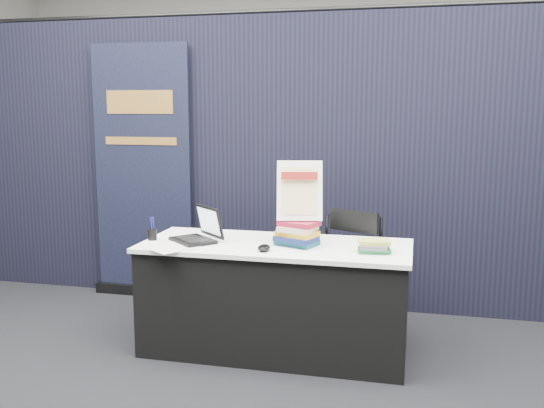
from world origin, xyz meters
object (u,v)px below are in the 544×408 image
Objects in this scene: laptop at (195,233)px; book_stack_tall at (298,233)px; book_stack_short at (374,246)px; display_table at (275,297)px; pullup_banner at (143,187)px; stacking_chair at (350,270)px; info_sign at (300,191)px.

laptop reaches higher than book_stack_tall.
book_stack_short is (1.22, -0.05, -0.02)m from laptop.
book_stack_tall is 0.51m from book_stack_short.
book_stack_short is at bearing -7.97° from display_table.
stacking_chair is at bearing -18.34° from pullup_banner.
laptop is 1.13m from stacking_chair.
pullup_banner is at bearing 146.02° from display_table.
display_table is 0.82× the size of pullup_banner.
info_sign reaches higher than laptop.
display_table is 1.80m from pullup_banner.
book_stack_tall is 1.84m from pullup_banner.
laptop is 1.47× the size of book_stack_tall.
laptop is at bearing -176.03° from display_table.
book_stack_short is 0.60m from info_sign.
book_stack_tall is at bearing -101.61° from info_sign.
stacking_chair is (0.47, 0.32, 0.13)m from display_table.
display_table is 0.75m from info_sign.
laptop is 1.03× the size of info_sign.
book_stack_tall is 0.31× the size of stacking_chair.
pullup_banner reaches higher than book_stack_short.
book_stack_tall is at bearing 43.66° from laptop.
book_stack_tall is at bearing -108.01° from stacking_chair.
stacking_chair is (0.31, 0.31, -0.60)m from info_sign.
book_stack_tall is (0.16, -0.02, 0.46)m from display_table.
laptop is at bearing 172.59° from info_sign.
display_table is 8.85× the size of book_stack_short.
info_sign is at bearing 168.00° from book_stack_short.
info_sign is at bearing 4.99° from display_table.
book_stack_tall reaches higher than display_table.
info_sign reaches higher than book_stack_short.
pullup_banner is (-1.57, 0.93, -0.14)m from info_sign.
stacking_chair is at bearing 114.04° from book_stack_short.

